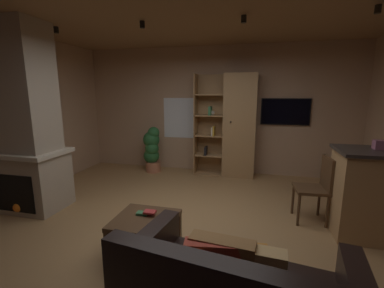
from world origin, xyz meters
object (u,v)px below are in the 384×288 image
(tissue_box, at_px, (379,145))
(potted_floor_plant, at_px, (152,149))
(table_book_0, at_px, (142,213))
(dining_chair, at_px, (317,185))
(coffee_table, at_px, (145,225))
(table_book_1, at_px, (150,212))
(wall_mounted_tv, at_px, (285,112))
(bookshelf_cabinet, at_px, (235,127))
(stone_fireplace, at_px, (27,129))

(tissue_box, relative_size, potted_floor_plant, 0.12)
(table_book_0, relative_size, dining_chair, 0.13)
(table_book_0, bearing_deg, coffee_table, -46.48)
(table_book_1, xyz_separation_m, wall_mounted_tv, (1.68, 3.20, 0.91))
(table_book_1, height_order, potted_floor_plant, potted_floor_plant)
(bookshelf_cabinet, xyz_separation_m, wall_mounted_tv, (0.99, 0.21, 0.31))
(potted_floor_plant, bearing_deg, tissue_box, -26.74)
(wall_mounted_tv, bearing_deg, coffee_table, -117.63)
(bookshelf_cabinet, bearing_deg, tissue_box, -47.46)
(dining_chair, relative_size, potted_floor_plant, 0.90)
(coffee_table, relative_size, dining_chair, 0.71)
(bookshelf_cabinet, bearing_deg, dining_chair, -54.91)
(table_book_1, bearing_deg, potted_floor_plant, 111.79)
(table_book_0, distance_m, table_book_1, 0.09)
(coffee_table, bearing_deg, stone_fireplace, 161.92)
(dining_chair, bearing_deg, table_book_0, -149.61)
(coffee_table, xyz_separation_m, wall_mounted_tv, (1.71, 3.27, 1.03))
(wall_mounted_tv, bearing_deg, table_book_1, -117.74)
(stone_fireplace, bearing_deg, table_book_0, -16.93)
(table_book_1, xyz_separation_m, dining_chair, (1.95, 1.20, 0.06))
(bookshelf_cabinet, bearing_deg, potted_floor_plant, -174.99)
(table_book_0, bearing_deg, bookshelf_cabinet, 75.34)
(table_book_0, xyz_separation_m, potted_floor_plant, (-1.04, 2.83, 0.08))
(stone_fireplace, distance_m, table_book_0, 2.32)
(potted_floor_plant, bearing_deg, table_book_0, -69.82)
(bookshelf_cabinet, bearing_deg, wall_mounted_tv, 11.98)
(stone_fireplace, bearing_deg, bookshelf_cabinet, 39.35)
(bookshelf_cabinet, relative_size, potted_floor_plant, 2.10)
(tissue_box, xyz_separation_m, table_book_0, (-2.62, -0.99, -0.71))
(stone_fireplace, height_order, wall_mounted_tv, stone_fireplace)
(tissue_box, bearing_deg, coffee_table, -157.63)
(dining_chair, xyz_separation_m, potted_floor_plant, (-3.08, 1.63, -0.00))
(bookshelf_cabinet, height_order, dining_chair, bookshelf_cabinet)
(table_book_1, relative_size, potted_floor_plant, 0.13)
(dining_chair, bearing_deg, table_book_1, -148.50)
(table_book_1, relative_size, dining_chair, 0.14)
(stone_fireplace, relative_size, wall_mounted_tv, 2.83)
(coffee_table, height_order, table_book_1, table_book_1)
(stone_fireplace, xyz_separation_m, potted_floor_plant, (1.05, 2.19, -0.71))
(table_book_0, xyz_separation_m, wall_mounted_tv, (1.77, 3.20, 0.93))
(dining_chair, distance_m, potted_floor_plant, 3.49)
(dining_chair, height_order, wall_mounted_tv, wall_mounted_tv)
(table_book_1, bearing_deg, table_book_0, -178.95)
(stone_fireplace, bearing_deg, coffee_table, -18.08)
(table_book_0, relative_size, potted_floor_plant, 0.12)
(tissue_box, xyz_separation_m, dining_chair, (-0.58, 0.21, -0.62))
(wall_mounted_tv, bearing_deg, potted_floor_plant, -172.51)
(wall_mounted_tv, bearing_deg, bookshelf_cabinet, -168.02)
(bookshelf_cabinet, distance_m, table_book_0, 3.15)
(dining_chair, bearing_deg, coffee_table, -147.42)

